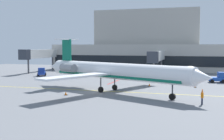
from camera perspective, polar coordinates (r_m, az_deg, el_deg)
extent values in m
cube|color=slate|center=(47.05, -3.66, -4.36)|extent=(120.00, 120.00, 0.10)
cube|color=yellow|center=(48.78, -2.89, -3.97)|extent=(108.00, 0.24, 0.01)
cube|color=red|center=(60.38, 0.32, -2.31)|extent=(0.30, 8.00, 0.01)
cube|color=#B7B2A8|center=(90.40, 7.10, 2.41)|extent=(59.20, 11.03, 7.72)
cube|color=#A8A49A|center=(93.47, 6.60, 8.09)|extent=(31.63, 7.72, 10.55)
cube|color=black|center=(84.96, 6.46, 1.75)|extent=(56.83, 0.12, 2.88)
cube|color=silver|center=(87.54, -13.27, 3.04)|extent=(1.40, 15.58, 2.40)
cube|color=#2D333D|center=(80.15, -16.38, 2.84)|extent=(2.40, 2.00, 2.64)
cylinder|color=#4C4C51|center=(93.17, -11.30, 1.24)|extent=(0.44, 0.44, 3.87)
cylinder|color=#4C4C51|center=(81.72, -15.68, 0.69)|extent=(0.44, 0.44, 3.87)
cube|color=silver|center=(76.38, 8.82, 2.68)|extent=(1.40, 15.86, 2.40)
cube|color=#2D333D|center=(67.65, 7.78, 2.45)|extent=(2.40, 2.00, 2.64)
cylinder|color=#4C4C51|center=(82.89, 9.42, 0.75)|extent=(0.44, 0.44, 3.57)
cylinder|color=#4C4C51|center=(69.50, 7.97, 0.04)|extent=(0.44, 0.44, 3.57)
cylinder|color=white|center=(46.83, 0.44, -0.18)|extent=(25.91, 13.81, 2.55)
cube|color=#0C664C|center=(46.90, 0.44, -1.03)|extent=(23.32, 12.42, 0.46)
cone|color=white|center=(38.85, 16.84, -1.37)|extent=(3.60, 3.45, 2.50)
cone|color=white|center=(57.66, -10.72, 0.64)|extent=(3.92, 3.36, 2.17)
cube|color=white|center=(53.09, 4.68, -0.04)|extent=(7.36, 11.83, 0.28)
cube|color=white|center=(42.55, -7.03, -1.21)|extent=(7.36, 11.83, 0.28)
cylinder|color=gray|center=(54.33, -5.12, 0.67)|extent=(3.37, 2.56, 1.40)
cylinder|color=gray|center=(51.67, -8.37, 0.44)|extent=(3.37, 2.56, 1.40)
cube|color=#0C664C|center=(54.93, -8.64, 3.81)|extent=(2.18, 1.18, 3.83)
cube|color=white|center=(54.94, -8.66, 5.81)|extent=(3.33, 4.45, 0.20)
cylinder|color=#3F3F44|center=(40.99, 11.47, -3.59)|extent=(0.20, 0.20, 1.64)
cylinder|color=black|center=(41.15, 11.44, -5.04)|extent=(0.96, 0.70, 0.90)
cylinder|color=#3F3F44|center=(49.16, 0.51, -2.14)|extent=(0.20, 0.20, 1.64)
cylinder|color=black|center=(49.29, 0.51, -3.35)|extent=(0.96, 0.70, 0.90)
cylinder|color=#3F3F44|center=(46.73, -2.17, -2.50)|extent=(0.20, 0.20, 1.64)
cylinder|color=black|center=(46.87, -2.16, -3.77)|extent=(0.96, 0.70, 0.90)
cube|color=#1E4CB2|center=(63.08, 19.38, -1.64)|extent=(3.27, 2.31, 0.70)
cube|color=#1A4197|center=(63.19, 20.14, -0.85)|extent=(1.47, 1.81, 1.04)
cylinder|color=black|center=(64.23, 20.10, -1.86)|extent=(0.74, 0.40, 0.70)
cylinder|color=black|center=(62.49, 20.49, -2.05)|extent=(0.74, 0.40, 0.70)
cylinder|color=black|center=(63.76, 18.27, -1.86)|extent=(0.74, 0.40, 0.70)
cylinder|color=black|center=(62.01, 18.61, -2.05)|extent=(0.74, 0.40, 0.70)
cube|color=#19389E|center=(74.77, -13.27, -0.59)|extent=(2.95, 3.64, 0.62)
cube|color=navy|center=(73.81, -13.33, 0.00)|extent=(1.94, 1.83, 1.05)
cylinder|color=black|center=(73.63, -12.66, -0.90)|extent=(0.56, 0.75, 0.70)
cylinder|color=black|center=(73.75, -13.98, -0.91)|extent=(0.56, 0.75, 0.70)
cylinder|color=black|center=(75.87, -12.57, -0.74)|extent=(0.56, 0.75, 0.70)
cylinder|color=black|center=(75.98, -13.85, -0.75)|extent=(0.56, 0.75, 0.70)
cube|color=silver|center=(65.82, 9.51, -1.27)|extent=(3.42, 3.13, 0.51)
cube|color=#B8B1A9|center=(66.10, 10.15, -0.46)|extent=(1.88, 2.01, 1.31)
cylinder|color=black|center=(67.11, 9.93, -1.38)|extent=(0.74, 0.62, 0.70)
cylinder|color=black|center=(65.51, 10.66, -1.54)|extent=(0.74, 0.62, 0.70)
cylinder|color=black|center=(66.21, 8.37, -1.44)|extent=(0.74, 0.62, 0.70)
cylinder|color=black|center=(64.59, 9.07, -1.60)|extent=(0.74, 0.62, 0.70)
cylinder|color=white|center=(74.07, 13.03, -0.05)|extent=(5.26, 2.38, 2.13)
sphere|color=white|center=(73.83, 15.02, -0.10)|extent=(2.08, 2.08, 2.08)
sphere|color=white|center=(74.41, 11.06, 0.01)|extent=(2.08, 2.08, 2.08)
cube|color=#59595B|center=(74.30, 11.83, -0.97)|extent=(0.60, 1.91, 0.35)
cube|color=#59595B|center=(74.10, 14.21, -1.03)|extent=(0.60, 1.91, 0.35)
cylinder|color=#191E33|center=(38.91, 16.84, -5.75)|extent=(0.18, 0.18, 0.83)
cylinder|color=#191E33|center=(39.11, 16.81, -5.70)|extent=(0.18, 0.18, 0.83)
cylinder|color=orange|center=(38.88, 16.85, -4.63)|extent=(0.34, 0.34, 0.67)
sphere|color=tan|center=(38.81, 16.87, -3.97)|extent=(0.24, 0.24, 0.24)
cylinder|color=orange|center=(38.61, 16.90, -4.11)|extent=(0.14, 0.40, 0.50)
cylinder|color=#F2590C|center=(38.57, 16.91, -3.79)|extent=(0.06, 0.06, 0.28)
cylinder|color=orange|center=(39.04, 16.82, -4.01)|extent=(0.14, 0.40, 0.50)
cylinder|color=#F2590C|center=(39.01, 16.83, -3.69)|extent=(0.06, 0.06, 0.28)
cone|color=orange|center=(54.71, 7.16, -2.78)|extent=(0.36, 0.36, 0.55)
cube|color=black|center=(54.75, 7.15, -3.04)|extent=(0.47, 0.47, 0.04)
cone|color=orange|center=(44.90, -8.83, -4.42)|extent=(0.36, 0.36, 0.55)
cube|color=black|center=(44.94, -8.83, -4.74)|extent=(0.47, 0.47, 0.04)
cone|color=orange|center=(54.46, 15.61, -2.95)|extent=(0.36, 0.36, 0.55)
cube|color=black|center=(54.49, 15.60, -3.21)|extent=(0.47, 0.47, 0.04)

